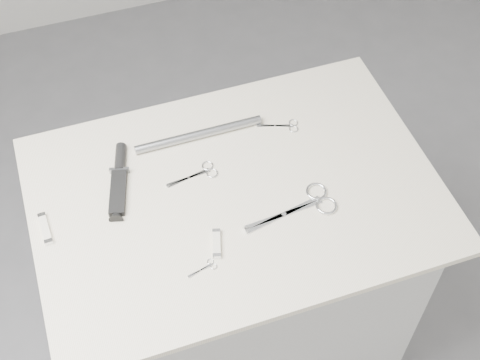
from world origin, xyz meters
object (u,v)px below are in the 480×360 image
object	(u,v)px
plinth	(236,285)
embroidery_scissors_b	(285,126)
embroidery_scissors_a	(201,173)
metal_rail	(199,134)
tiny_scissors	(206,268)
pocket_knife_a	(45,229)
sheathed_knife	(119,176)
pocket_knife_b	(217,244)
large_shears	(308,204)

from	to	relation	value
plinth	embroidery_scissors_b	world-z (taller)	embroidery_scissors_b
plinth	embroidery_scissors_a	bearing A→B (deg)	128.32
embroidery_scissors_a	metal_rail	size ratio (longest dim) A/B	0.39
tiny_scissors	metal_rail	xyz separation A→B (m)	(0.10, 0.38, 0.01)
pocket_knife_a	metal_rail	distance (m)	0.46
tiny_scissors	sheathed_knife	world-z (taller)	sheathed_knife
plinth	tiny_scissors	size ratio (longest dim) A/B	12.61
embroidery_scissors_a	pocket_knife_b	distance (m)	0.22
pocket_knife_b	metal_rail	size ratio (longest dim) A/B	0.23
plinth	embroidery_scissors_b	bearing A→B (deg)	40.11
tiny_scissors	sheathed_knife	bearing A→B (deg)	98.52
pocket_knife_b	metal_rail	distance (m)	0.34
embroidery_scissors_a	pocket_knife_a	world-z (taller)	pocket_knife_a
plinth	embroidery_scissors_a	world-z (taller)	embroidery_scissors_a
sheathed_knife	pocket_knife_b	xyz separation A→B (m)	(0.17, -0.27, -0.00)
pocket_knife_a	plinth	bearing A→B (deg)	-97.35
large_shears	pocket_knife_b	xyz separation A→B (m)	(-0.24, -0.04, 0.00)
plinth	large_shears	xyz separation A→B (m)	(0.15, -0.10, 0.47)
embroidery_scissors_a	metal_rail	bearing A→B (deg)	67.78
large_shears	metal_rail	size ratio (longest dim) A/B	0.69
plinth	metal_rail	size ratio (longest dim) A/B	2.63
metal_rail	plinth	bearing A→B (deg)	-80.19
tiny_scissors	sheathed_knife	size ratio (longest dim) A/B	0.33
large_shears	pocket_knife_a	distance (m)	0.63
sheathed_knife	large_shears	bearing A→B (deg)	-103.15
plinth	pocket_knife_a	xyz separation A→B (m)	(-0.46, 0.04, 0.48)
pocket_knife_b	large_shears	bearing A→B (deg)	-64.64
embroidery_scissors_b	pocket_knife_a	size ratio (longest dim) A/B	1.21
large_shears	metal_rail	distance (m)	0.35
sheathed_knife	embroidery_scissors_b	bearing A→B (deg)	-70.46
pocket_knife_b	embroidery_scissors_a	bearing A→B (deg)	9.46
large_shears	sheathed_knife	world-z (taller)	sheathed_knife
pocket_knife_a	embroidery_scissors_a	bearing A→B (deg)	-86.36
embroidery_scissors_a	pocket_knife_b	world-z (taller)	pocket_knife_b
pocket_knife_a	pocket_knife_b	size ratio (longest dim) A/B	1.18
plinth	pocket_knife_b	bearing A→B (deg)	-124.35
pocket_knife_a	pocket_knife_b	distance (m)	0.41
large_shears	tiny_scissors	distance (m)	0.30
embroidery_scissors_b	pocket_knife_a	xyz separation A→B (m)	(-0.66, -0.13, 0.00)
plinth	pocket_knife_b	distance (m)	0.50
embroidery_scissors_b	sheathed_knife	xyz separation A→B (m)	(-0.46, -0.03, 0.01)
tiny_scissors	metal_rail	distance (m)	0.40
embroidery_scissors_a	pocket_knife_a	xyz separation A→B (m)	(-0.40, -0.05, 0.00)
embroidery_scissors_a	pocket_knife_a	distance (m)	0.40
large_shears	embroidery_scissors_a	distance (m)	0.28
sheathed_knife	metal_rail	xyz separation A→B (m)	(0.23, 0.07, 0.00)
sheathed_knife	metal_rail	world-z (taller)	same
embroidery_scissors_b	metal_rail	size ratio (longest dim) A/B	0.32
pocket_knife_a	embroidery_scissors_b	bearing A→B (deg)	-81.89
plinth	large_shears	world-z (taller)	large_shears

